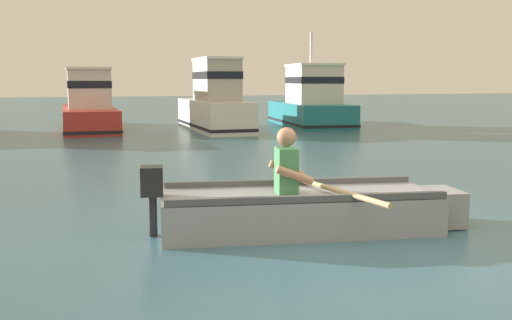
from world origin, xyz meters
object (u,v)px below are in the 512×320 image
Objects in this scene: moored_boat_red at (89,107)px; moored_boat_teal at (311,103)px; moored_boat_white at (214,104)px; rowboat_with_person at (305,209)px.

moored_boat_teal reaches higher than moored_boat_red.
moored_boat_white is 0.97× the size of moored_boat_teal.
moored_boat_white reaches higher than rowboat_with_person.
moored_boat_teal reaches higher than rowboat_with_person.
moored_boat_teal is at bearing 11.52° from moored_boat_white.
moored_boat_white reaches higher than moored_boat_red.
moored_boat_teal is at bearing -5.41° from moored_boat_red.
moored_boat_red is at bearing 96.12° from rowboat_with_person.
moored_boat_white is at bearing 79.51° from rowboat_with_person.
moored_boat_teal reaches higher than moored_boat_white.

